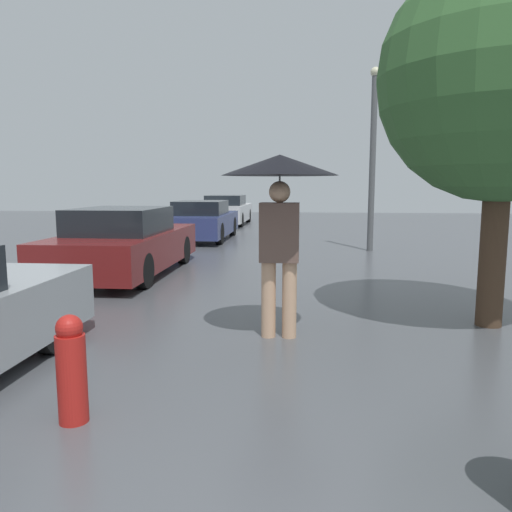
# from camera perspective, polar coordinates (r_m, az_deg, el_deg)

# --- Properties ---
(pedestrian) EXTENTS (1.26, 1.26, 2.02)m
(pedestrian) POSITION_cam_1_polar(r_m,az_deg,el_deg) (5.44, 2.72, 7.71)
(pedestrian) COLOR tan
(pedestrian) RESTS_ON ground_plane
(parked_car_second) EXTENTS (1.77, 4.35, 1.27)m
(parked_car_second) POSITION_cam_1_polar(r_m,az_deg,el_deg) (9.85, -14.79, 1.42)
(parked_car_second) COLOR maroon
(parked_car_second) RESTS_ON ground_plane
(parked_car_third) EXTENTS (1.70, 4.18, 1.21)m
(parked_car_third) POSITION_cam_1_polar(r_m,az_deg,el_deg) (15.73, -6.16, 3.99)
(parked_car_third) COLOR navy
(parked_car_third) RESTS_ON ground_plane
(parked_car_farthest) EXTENTS (1.76, 4.50, 1.26)m
(parked_car_farthest) POSITION_cam_1_polar(r_m,az_deg,el_deg) (21.73, -3.39, 5.20)
(parked_car_farthest) COLOR silver
(parked_car_farthest) RESTS_ON ground_plane
(tree) EXTENTS (2.87, 2.87, 4.35)m
(tree) POSITION_cam_1_polar(r_m,az_deg,el_deg) (6.65, 26.54, 17.76)
(tree) COLOR #473323
(tree) RESTS_ON ground_plane
(street_lamp) EXTENTS (0.24, 0.24, 4.59)m
(street_lamp) POSITION_cam_1_polar(r_m,az_deg,el_deg) (13.22, 13.20, 11.28)
(street_lamp) COLOR #515456
(street_lamp) RESTS_ON ground_plane
(fire_hydrant) EXTENTS (0.21, 0.21, 0.79)m
(fire_hydrant) POSITION_cam_1_polar(r_m,az_deg,el_deg) (3.87, -20.34, -12.03)
(fire_hydrant) COLOR #B21E19
(fire_hydrant) RESTS_ON ground_plane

